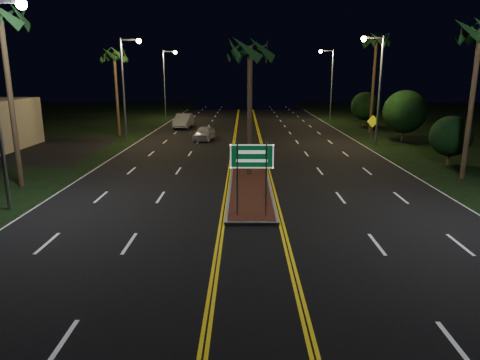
{
  "coord_description": "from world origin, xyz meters",
  "views": [
    {
      "loc": [
        -0.34,
        -14.5,
        6.0
      ],
      "look_at": [
        -0.48,
        1.97,
        1.9
      ],
      "focal_mm": 32.0,
      "sensor_mm": 36.0,
      "label": 1
    }
  ],
  "objects_px": {
    "streetlight_left_mid": "(127,78)",
    "palm_median": "(250,50)",
    "shrub_mid": "(405,112)",
    "streetlight_right_far": "(329,77)",
    "car_near": "(204,132)",
    "streetlight_left_far": "(167,76)",
    "car_far": "(183,120)",
    "highway_sign": "(252,163)",
    "shrub_far": "(365,106)",
    "palm_right_far": "(376,41)",
    "streetlight_left_near": "(2,82)",
    "warning_sign": "(372,125)",
    "palm_left_far": "(114,55)",
    "palm_left_near": "(0,18)",
    "streetlight_right_mid": "(376,78)",
    "median_island": "(250,191)",
    "shrub_near": "(451,136)"
  },
  "relations": [
    {
      "from": "shrub_near",
      "to": "car_far",
      "type": "bearing_deg",
      "value": 135.36
    },
    {
      "from": "streetlight_right_mid",
      "to": "palm_left_far",
      "type": "relative_size",
      "value": 1.02
    },
    {
      "from": "shrub_mid",
      "to": "warning_sign",
      "type": "height_order",
      "value": "shrub_mid"
    },
    {
      "from": "streetlight_left_far",
      "to": "palm_left_near",
      "type": "relative_size",
      "value": 0.92
    },
    {
      "from": "streetlight_left_far",
      "to": "car_far",
      "type": "bearing_deg",
      "value": -70.47
    },
    {
      "from": "car_near",
      "to": "streetlight_left_mid",
      "type": "bearing_deg",
      "value": -162.46
    },
    {
      "from": "shrub_mid",
      "to": "streetlight_left_far",
      "type": "bearing_deg",
      "value": 140.9
    },
    {
      "from": "shrub_mid",
      "to": "shrub_far",
      "type": "bearing_deg",
      "value": 90.95
    },
    {
      "from": "streetlight_right_mid",
      "to": "palm_right_far",
      "type": "distance_m",
      "value": 9.0
    },
    {
      "from": "palm_right_far",
      "to": "car_far",
      "type": "distance_m",
      "value": 22.12
    },
    {
      "from": "streetlight_left_near",
      "to": "streetlight_right_far",
      "type": "relative_size",
      "value": 1.0
    },
    {
      "from": "streetlight_left_mid",
      "to": "car_near",
      "type": "relative_size",
      "value": 1.99
    },
    {
      "from": "highway_sign",
      "to": "shrub_far",
      "type": "xyz_separation_m",
      "value": [
        13.8,
        33.2,
        -0.07
      ]
    },
    {
      "from": "car_near",
      "to": "streetlight_right_mid",
      "type": "bearing_deg",
      "value": -3.0
    },
    {
      "from": "median_island",
      "to": "warning_sign",
      "type": "bearing_deg",
      "value": 55.27
    },
    {
      "from": "car_far",
      "to": "streetlight_left_near",
      "type": "bearing_deg",
      "value": -93.02
    },
    {
      "from": "highway_sign",
      "to": "shrub_mid",
      "type": "bearing_deg",
      "value": 56.56
    },
    {
      "from": "palm_left_near",
      "to": "palm_left_far",
      "type": "relative_size",
      "value": 1.11
    },
    {
      "from": "streetlight_left_far",
      "to": "car_far",
      "type": "distance_m",
      "value": 11.16
    },
    {
      "from": "palm_left_near",
      "to": "shrub_mid",
      "type": "relative_size",
      "value": 2.12
    },
    {
      "from": "streetlight_left_mid",
      "to": "palm_median",
      "type": "xyz_separation_m",
      "value": [
        10.61,
        -13.5,
        1.62
      ]
    },
    {
      "from": "shrub_mid",
      "to": "palm_median",
      "type": "bearing_deg",
      "value": -136.04
    },
    {
      "from": "highway_sign",
      "to": "shrub_mid",
      "type": "height_order",
      "value": "shrub_mid"
    },
    {
      "from": "median_island",
      "to": "streetlight_right_far",
      "type": "xyz_separation_m",
      "value": [
        10.61,
        35.0,
        5.57
      ]
    },
    {
      "from": "streetlight_left_mid",
      "to": "shrub_far",
      "type": "relative_size",
      "value": 2.27
    },
    {
      "from": "highway_sign",
      "to": "car_near",
      "type": "xyz_separation_m",
      "value": [
        -4.02,
        22.23,
        -1.65
      ]
    },
    {
      "from": "streetlight_left_near",
      "to": "streetlight_left_far",
      "type": "xyz_separation_m",
      "value": [
        0.0,
        40.0,
        0.0
      ]
    },
    {
      "from": "palm_right_far",
      "to": "shrub_mid",
      "type": "relative_size",
      "value": 2.23
    },
    {
      "from": "palm_median",
      "to": "palm_right_far",
      "type": "bearing_deg",
      "value": 56.72
    },
    {
      "from": "shrub_mid",
      "to": "streetlight_right_far",
      "type": "bearing_deg",
      "value": 100.66
    },
    {
      "from": "streetlight_left_far",
      "to": "streetlight_right_far",
      "type": "height_order",
      "value": "same"
    },
    {
      "from": "streetlight_right_mid",
      "to": "palm_left_near",
      "type": "height_order",
      "value": "palm_left_near"
    },
    {
      "from": "palm_right_far",
      "to": "shrub_far",
      "type": "xyz_separation_m",
      "value": [
        1.0,
        6.0,
        -6.81
      ]
    },
    {
      "from": "streetlight_left_near",
      "to": "shrub_mid",
      "type": "xyz_separation_m",
      "value": [
        24.61,
        20.0,
        -2.93
      ]
    },
    {
      "from": "streetlight_left_near",
      "to": "median_island",
      "type": "bearing_deg",
      "value": 15.78
    },
    {
      "from": "streetlight_left_far",
      "to": "car_near",
      "type": "height_order",
      "value": "streetlight_left_far"
    },
    {
      "from": "streetlight_right_mid",
      "to": "palm_left_far",
      "type": "bearing_deg",
      "value": 165.63
    },
    {
      "from": "streetlight_left_far",
      "to": "car_near",
      "type": "relative_size",
      "value": 1.99
    },
    {
      "from": "warning_sign",
      "to": "palm_median",
      "type": "bearing_deg",
      "value": -145.99
    },
    {
      "from": "palm_median",
      "to": "streetlight_left_mid",
      "type": "bearing_deg",
      "value": 128.17
    },
    {
      "from": "streetlight_left_far",
      "to": "palm_right_far",
      "type": "relative_size",
      "value": 0.87
    },
    {
      "from": "shrub_near",
      "to": "warning_sign",
      "type": "bearing_deg",
      "value": 107.47
    },
    {
      "from": "palm_left_near",
      "to": "shrub_far",
      "type": "distance_m",
      "value": 38.93
    },
    {
      "from": "streetlight_left_near",
      "to": "streetlight_left_mid",
      "type": "relative_size",
      "value": 1.0
    },
    {
      "from": "palm_left_far",
      "to": "car_near",
      "type": "relative_size",
      "value": 1.95
    },
    {
      "from": "palm_left_far",
      "to": "streetlight_left_far",
      "type": "bearing_deg",
      "value": 82.22
    },
    {
      "from": "streetlight_left_mid",
      "to": "streetlight_right_mid",
      "type": "bearing_deg",
      "value": -5.38
    },
    {
      "from": "streetlight_right_mid",
      "to": "streetlight_right_far",
      "type": "relative_size",
      "value": 1.0
    },
    {
      "from": "shrub_far",
      "to": "palm_left_far",
      "type": "bearing_deg",
      "value": -163.26
    },
    {
      "from": "streetlight_left_near",
      "to": "palm_left_near",
      "type": "distance_m",
      "value": 5.36
    }
  ]
}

